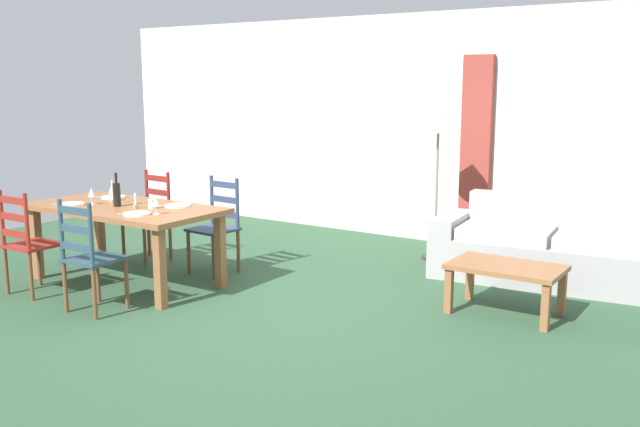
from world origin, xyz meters
The scene contains 26 objects.
ground_plane centered at (0.00, 0.00, -0.01)m, with size 9.60×9.60×0.02m, color #305237.
wall_far centered at (0.00, 3.30, 1.35)m, with size 9.60×0.16×2.70m, color silver.
curtain_panel_left centered at (0.66, 3.16, 1.10)m, with size 0.35×0.08×2.20m, color #9D3B33.
dining_table centered at (-1.55, -0.05, 0.66)m, with size 1.90×0.96×0.75m.
dining_chair_near_left centered at (-1.99, -0.79, 0.48)m, with size 0.43×0.41×0.96m.
dining_chair_near_right centered at (-1.11, -0.82, 0.48)m, with size 0.43×0.41×0.96m.
dining_chair_far_left centered at (-2.02, 0.69, 0.48)m, with size 0.45×0.43×0.96m.
dining_chair_far_right centered at (-1.10, 0.73, 0.48)m, with size 0.44×0.43×0.96m.
dinner_plate_near_left centered at (-2.00, -0.30, 0.76)m, with size 0.24×0.24×0.02m, color white.
fork_near_left centered at (-2.15, -0.30, 0.75)m, with size 0.02×0.17×0.01m, color silver.
dinner_plate_near_right centered at (-1.10, -0.30, 0.76)m, with size 0.24×0.24×0.02m, color white.
fork_near_right centered at (-1.25, -0.30, 0.75)m, with size 0.02×0.17×0.01m, color silver.
dinner_plate_far_left centered at (-2.00, 0.20, 0.76)m, with size 0.24×0.24×0.02m, color white.
fork_far_left centered at (-2.15, 0.20, 0.75)m, with size 0.02×0.17×0.01m, color silver.
dinner_plate_far_right centered at (-1.10, 0.20, 0.76)m, with size 0.24×0.24×0.02m, color white.
fork_far_right centered at (-1.25, 0.20, 0.75)m, with size 0.02×0.17×0.01m, color silver.
wine_bottle centered at (-1.58, -0.10, 0.87)m, with size 0.07×0.07×0.32m.
wine_glass_near_left centered at (-1.86, -0.17, 0.86)m, with size 0.06×0.06×0.16m.
wine_glass_near_right centered at (-0.97, -0.19, 0.86)m, with size 0.06×0.06×0.16m.
wine_glass_far_left centered at (-1.86, 0.07, 0.86)m, with size 0.06×0.06×0.16m.
coffee_cup_primary centered at (-1.22, -0.01, 0.80)m, with size 0.07×0.07×0.09m, color beige.
candle_tall centered at (-1.73, -0.03, 0.81)m, with size 0.05×0.05×0.23m.
candle_short centered at (-1.35, -0.09, 0.79)m, with size 0.05×0.05×0.14m.
couch centered at (1.85, 2.27, 0.29)m, with size 2.35×1.04×0.80m.
coffee_table centered at (1.78, 1.05, 0.36)m, with size 0.90×0.56×0.42m.
standing_lamp centered at (0.51, 2.45, 1.41)m, with size 0.40×0.40×1.64m.
Camera 1 is at (3.62, -4.48, 1.90)m, focal length 39.65 mm.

